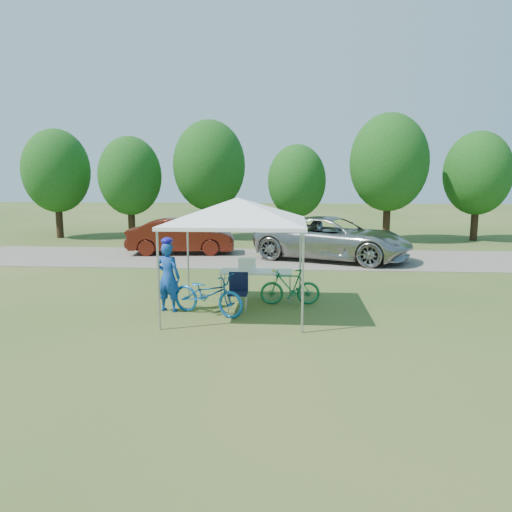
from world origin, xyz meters
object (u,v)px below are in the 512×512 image
(folding_table, at_px, (256,273))
(sedan, at_px, (181,236))
(cyclist, at_px, (168,277))
(bike_green, at_px, (290,287))
(folding_chair, at_px, (238,288))
(bike_blue, at_px, (208,294))
(minivan, at_px, (333,238))
(cooler, at_px, (247,264))

(folding_table, xyz_separation_m, sedan, (-3.69, 7.63, 0.02))
(cyclist, height_order, bike_green, cyclist)
(folding_chair, xyz_separation_m, bike_blue, (-0.66, -0.45, -0.04))
(bike_blue, xyz_separation_m, minivan, (3.54, 8.06, 0.35))
(folding_table, xyz_separation_m, cooler, (-0.24, 0.00, 0.21))
(bike_blue, xyz_separation_m, bike_green, (1.91, 1.09, -0.04))
(bike_blue, distance_m, sedan, 9.54)
(folding_table, height_order, bike_blue, bike_blue)
(bike_green, bearing_deg, minivan, 163.12)
(folding_chair, bearing_deg, cyclist, -173.96)
(minivan, bearing_deg, cooler, 178.16)
(sedan, bearing_deg, bike_green, -156.52)
(cooler, xyz_separation_m, bike_green, (1.12, -0.44, -0.48))
(folding_table, relative_size, minivan, 0.31)
(bike_blue, bearing_deg, folding_chair, -31.31)
(cooler, xyz_separation_m, cyclist, (-1.79, -1.28, -0.10))
(bike_green, relative_size, sedan, 0.34)
(sedan, bearing_deg, bike_blue, -169.86)
(folding_table, bearing_deg, cooler, 180.00)
(bike_blue, bearing_deg, minivan, 0.51)
(bike_blue, distance_m, bike_green, 2.20)
(cooler, bearing_deg, sedan, 114.34)
(bike_blue, height_order, bike_green, bike_blue)
(cooler, bearing_deg, folding_chair, -96.82)
(folding_table, height_order, cooler, cooler)
(folding_chair, xyz_separation_m, cyclist, (-1.66, -0.21, 0.30))
(folding_table, distance_m, folding_chair, 1.14)
(cooler, distance_m, sedan, 8.38)
(folding_chair, bearing_deg, minivan, 68.24)
(cyclist, height_order, minivan, minivan)
(cyclist, bearing_deg, sedan, -65.11)
(folding_table, distance_m, bike_green, 1.03)
(bike_blue, bearing_deg, sedan, 40.43)
(cyclist, bearing_deg, folding_chair, -158.61)
(folding_table, distance_m, minivan, 7.00)
(folding_table, xyz_separation_m, bike_green, (0.89, -0.44, -0.27))
(folding_table, distance_m, sedan, 8.48)
(minivan, bearing_deg, bike_blue, 177.26)
(cooler, height_order, bike_blue, cooler)
(folding_chair, distance_m, minivan, 8.13)
(sedan, bearing_deg, cooler, -161.74)
(folding_table, bearing_deg, minivan, 68.97)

